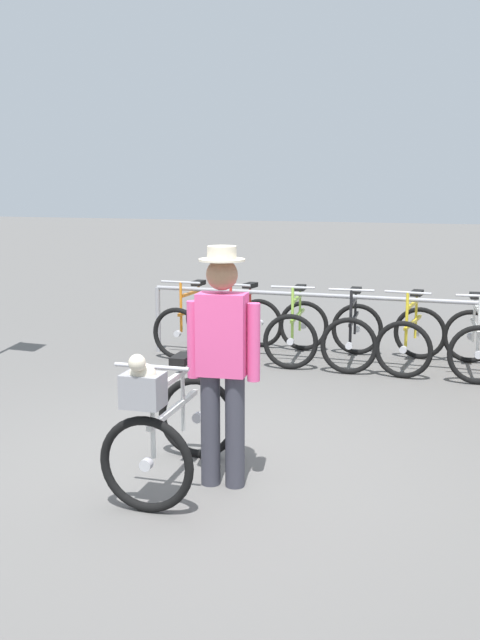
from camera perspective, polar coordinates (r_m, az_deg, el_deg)
name	(u,v)px	position (r m, az deg, el deg)	size (l,w,h in m)	color
ground_plane	(209,468)	(5.63, -2.48, -11.63)	(80.00, 80.00, 0.00)	#605E5B
bike_rack_rail	(331,308)	(8.64, 7.22, 0.94)	(4.61, 0.15, 0.88)	#99999E
racked_bike_orange	(193,324)	(9.41, -3.71, -0.28)	(0.67, 1.09, 0.97)	black
racked_bike_red	(244,327)	(9.17, 0.33, -0.55)	(0.76, 1.17, 0.98)	black
racked_bike_lime	(297,330)	(8.98, 4.56, -0.82)	(0.78, 1.18, 0.98)	black
racked_bike_black	(353,334)	(8.83, 8.97, -1.10)	(0.77, 1.17, 0.97)	black
racked_bike_yellow	(412,338)	(8.74, 13.48, -1.39)	(0.73, 1.14, 0.97)	black
racked_bike_white	(474,342)	(8.71, 18.07, -1.66)	(0.79, 1.16, 0.97)	black
featured_bicycle	(168,424)	(5.12, -5.75, -8.16)	(0.74, 1.23, 1.09)	black
person_with_featured_bike	(222,357)	(5.04, -1.40, -2.95)	(0.53, 0.32, 1.72)	#383842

